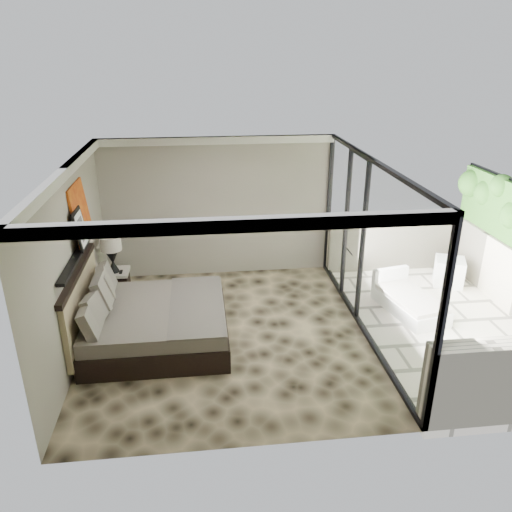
{
  "coord_description": "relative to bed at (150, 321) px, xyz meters",
  "views": [
    {
      "loc": [
        -0.35,
        -7.01,
        4.3
      ],
      "look_at": [
        0.52,
        0.4,
        1.21
      ],
      "focal_mm": 35.0,
      "sensor_mm": 36.0,
      "label": 1
    }
  ],
  "objects": [
    {
      "name": "ottoman",
      "position": [
        5.66,
        1.43,
        -0.09
      ],
      "size": [
        0.7,
        0.7,
        0.53
      ],
      "primitive_type": "cube",
      "rotation": [
        0.0,
        0.0,
        -0.4
      ],
      "color": "white",
      "rests_on": "terrace_slab"
    },
    {
      "name": "glass_wall",
      "position": [
        3.46,
        0.03,
        1.04
      ],
      "size": [
        0.08,
        5.0,
        2.8
      ],
      "primitive_type": "cube",
      "color": "white",
      "rests_on": "floor"
    },
    {
      "name": "nightstand",
      "position": [
        -0.75,
        1.67,
        -0.12
      ],
      "size": [
        0.56,
        0.56,
        0.48
      ],
      "primitive_type": "cube",
      "rotation": [
        0.0,
        0.0,
        0.2
      ],
      "color": "black",
      "rests_on": "floor"
    },
    {
      "name": "lounger",
      "position": [
        4.45,
        0.49,
        -0.19
      ],
      "size": [
        1.0,
        1.55,
        0.56
      ],
      "rotation": [
        0.0,
        0.0,
        0.21
      ],
      "color": "white",
      "rests_on": "terrace_slab"
    },
    {
      "name": "table_lamp",
      "position": [
        -0.77,
        1.63,
        0.6
      ],
      "size": [
        0.38,
        0.38,
        0.69
      ],
      "color": "black",
      "rests_on": "nightstand"
    },
    {
      "name": "floor",
      "position": [
        1.21,
        0.03,
        -0.36
      ],
      "size": [
        5.0,
        5.0,
        0.0
      ],
      "primitive_type": "plane",
      "color": "black",
      "rests_on": "ground"
    },
    {
      "name": "abstract_canvas",
      "position": [
        -0.99,
        0.66,
        1.61
      ],
      "size": [
        0.13,
        0.9,
        0.9
      ],
      "primitive_type": "cube",
      "rotation": [
        0.0,
        -0.1,
        0.0
      ],
      "color": "#A0500D",
      "rests_on": "picture_ledge"
    },
    {
      "name": "left_wall",
      "position": [
        -1.03,
        0.03,
        1.04
      ],
      "size": [
        0.02,
        5.0,
        2.8
      ],
      "primitive_type": "cube",
      "color": "gray",
      "rests_on": "floor"
    },
    {
      "name": "back_wall",
      "position": [
        1.21,
        2.52,
        1.04
      ],
      "size": [
        4.5,
        0.02,
        2.8
      ],
      "primitive_type": "cube",
      "color": "gray",
      "rests_on": "floor"
    },
    {
      "name": "terrace_slab",
      "position": [
        4.96,
        0.03,
        -0.42
      ],
      "size": [
        3.0,
        5.0,
        0.12
      ],
      "primitive_type": "cube",
      "color": "beige",
      "rests_on": "ground"
    },
    {
      "name": "ceiling",
      "position": [
        1.21,
        0.03,
        2.43
      ],
      "size": [
        4.5,
        5.0,
        0.02
      ],
      "primitive_type": "cube",
      "color": "silver",
      "rests_on": "back_wall"
    },
    {
      "name": "bed",
      "position": [
        0.0,
        0.0,
        0.0
      ],
      "size": [
        2.23,
        2.15,
        1.23
      ],
      "color": "black",
      "rests_on": "floor"
    },
    {
      "name": "picture_ledge",
      "position": [
        -0.97,
        0.13,
        1.14
      ],
      "size": [
        0.12,
        2.2,
        0.05
      ],
      "primitive_type": "cube",
      "color": "black",
      "rests_on": "left_wall"
    },
    {
      "name": "framed_print",
      "position": [
        -0.93,
        0.3,
        1.46
      ],
      "size": [
        0.11,
        0.5,
        0.6
      ],
      "primitive_type": "cube",
      "rotation": [
        0.0,
        -0.14,
        0.0
      ],
      "color": "black",
      "rests_on": "picture_ledge"
    }
  ]
}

